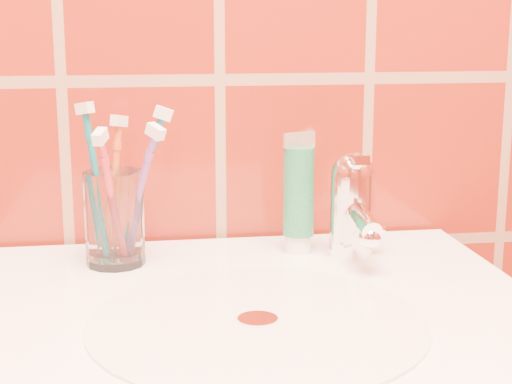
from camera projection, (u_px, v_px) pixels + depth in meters
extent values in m
cube|color=white|center=(250.00, 383.00, 0.75)|extent=(0.56, 0.46, 0.16)
cylinder|color=silver|center=(258.00, 322.00, 0.69)|extent=(0.30, 0.30, 0.00)
cylinder|color=white|center=(258.00, 320.00, 0.69)|extent=(0.04, 0.04, 0.00)
cylinder|color=white|center=(114.00, 218.00, 0.85)|extent=(0.07, 0.07, 0.10)
cylinder|color=white|center=(298.00, 243.00, 0.90)|extent=(0.03, 0.03, 0.02)
cylinder|color=#186740|center=(299.00, 191.00, 0.89)|extent=(0.04, 0.04, 0.10)
cube|color=beige|center=(299.00, 140.00, 0.87)|extent=(0.04, 0.00, 0.02)
cylinder|color=white|center=(351.00, 215.00, 0.88)|extent=(0.05, 0.05, 0.09)
sphere|color=white|center=(352.00, 174.00, 0.87)|extent=(0.05, 0.05, 0.05)
cylinder|color=white|center=(361.00, 217.00, 0.84)|extent=(0.02, 0.09, 0.03)
cube|color=white|center=(356.00, 160.00, 0.85)|extent=(0.02, 0.06, 0.01)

